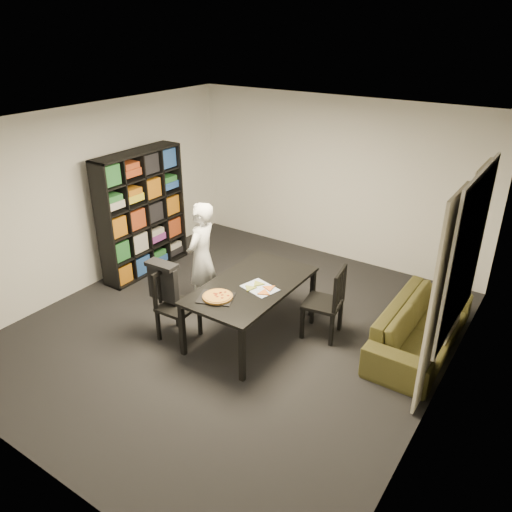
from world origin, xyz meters
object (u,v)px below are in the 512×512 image
Objects in this scene: chair_left at (172,299)px; baking_tray at (216,298)px; bookshelf at (142,213)px; sofa at (421,327)px; chair_right at (330,299)px; dining_table at (251,289)px; person at (202,258)px; pepperoni_pizza at (218,297)px.

chair_left reaches higher than baking_tray.
sofa is at bearing 4.65° from bookshelf.
bookshelf is 3.24m from chair_right.
baking_tray reaches higher than dining_table.
bookshelf is 1.56m from person.
dining_table is at bearing -56.22° from chair_left.
chair_left is at bearing -65.52° from chair_right.
dining_table is 4.88× the size of pepperoni_pizza.
bookshelf is 2.01m from chair_left.
chair_left is at bearing -1.49° from person.
bookshelf is 4.31m from sofa.
chair_right is 2.36× the size of baking_tray.
dining_table is 0.98m from chair_left.
bookshelf reaches higher than pepperoni_pizza.
dining_table is at bearing 75.61° from pepperoni_pizza.
sofa is at bearing 35.46° from pepperoni_pizza.
chair_right is 1.77m from person.
person is 3.83× the size of baking_tray.
baking_tray is at bearing -106.44° from dining_table.
sofa is at bearing 103.06° from chair_right.
chair_right is 1.13m from sofa.
chair_left is 2.60× the size of pepperoni_pizza.
chair_right reaches higher than pepperoni_pizza.
dining_table is 1.87× the size of chair_left.
baking_tray is at bearing -86.14° from chair_left.
person is (-0.90, 0.15, 0.12)m from dining_table.
person is 0.79× the size of sofa.
person is (-0.11, 0.72, 0.25)m from chair_left.
person is 1.00m from baking_tray.
person is (1.49, -0.41, -0.18)m from bookshelf.
chair_right is (0.82, 0.49, -0.11)m from dining_table.
bookshelf is 2.48m from dining_table.
baking_tray is (-0.97, -1.00, 0.18)m from chair_right.
chair_left reaches higher than pepperoni_pizza.
sofa is (1.97, 1.41, -0.46)m from pepperoni_pizza.
pepperoni_pizza is (2.26, -1.06, -0.21)m from bookshelf.
chair_left is (1.60, -1.13, -0.43)m from bookshelf.
baking_tray is (0.75, -0.66, -0.05)m from person.
person reaches higher than dining_table.
sofa is (1.85, 0.91, -0.37)m from dining_table.
chair_right is at bearing -58.73° from chair_left.
bookshelf reaches higher than chair_right.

